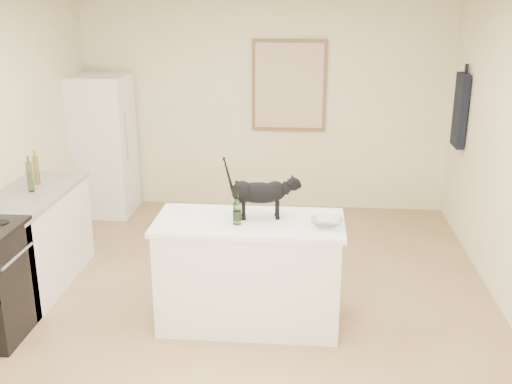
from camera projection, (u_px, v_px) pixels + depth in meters
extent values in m
plane|color=tan|center=(240.00, 309.00, 5.28)|extent=(5.50, 5.50, 0.00)
plane|color=beige|center=(265.00, 105.00, 7.48)|extent=(4.50, 0.00, 4.50)
plane|color=beige|center=(155.00, 359.00, 2.27)|extent=(4.50, 0.00, 4.50)
cube|color=white|center=(249.00, 274.00, 4.95)|extent=(1.44, 0.67, 0.86)
cube|color=white|center=(249.00, 223.00, 4.81)|extent=(1.50, 0.70, 0.04)
cube|color=white|center=(33.00, 242.00, 5.59)|extent=(0.60, 1.40, 0.86)
cube|color=gray|center=(28.00, 196.00, 5.45)|extent=(0.62, 1.44, 0.04)
cube|color=white|center=(103.00, 145.00, 7.40)|extent=(0.68, 0.68, 1.70)
cube|color=brown|center=(289.00, 86.00, 7.35)|extent=(0.90, 0.03, 1.10)
cube|color=beige|center=(289.00, 86.00, 7.33)|extent=(0.82, 0.00, 1.02)
cube|color=black|center=(460.00, 110.00, 6.60)|extent=(0.08, 0.34, 0.80)
cylinder|color=#2C5F26|center=(237.00, 206.00, 4.67)|extent=(0.08, 0.08, 0.31)
imported|color=silver|center=(327.00, 223.00, 4.66)|extent=(0.27, 0.27, 0.06)
cube|color=silver|center=(131.00, 118.00, 7.35)|extent=(0.02, 0.12, 0.16)
cylinder|color=brown|center=(36.00, 170.00, 5.67)|extent=(0.06, 0.06, 0.27)
cylinder|color=#204B19|center=(30.00, 177.00, 5.46)|extent=(0.06, 0.06, 0.27)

